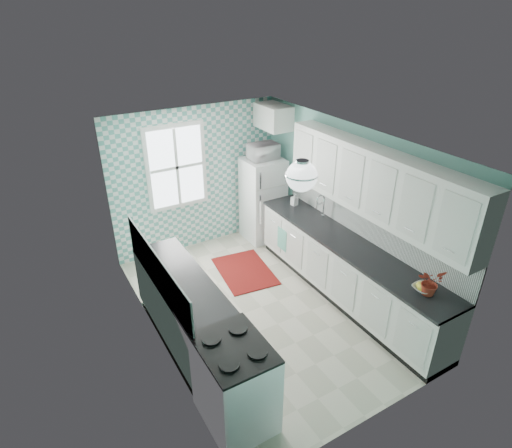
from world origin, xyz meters
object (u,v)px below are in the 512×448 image
potted_plant (430,282)px  microwave (263,151)px  fruit_bowl (424,289)px  ceiling_light (302,176)px  sink (314,220)px  fridge (263,199)px  stove (235,382)px

potted_plant → microwave: 3.63m
fruit_bowl → microwave: (-0.09, 3.52, 0.70)m
ceiling_light → sink: ceiling_light is taller
fridge → microwave: bearing=58.1°
stove → fruit_bowl: stove is taller
ceiling_light → fruit_bowl: (1.20, -0.91, -1.35)m
stove → microwave: microwave is taller
sink → fruit_bowl: (-0.00, -2.12, 0.04)m
ceiling_light → fridge: (1.11, 2.60, -1.55)m
microwave → stove: bearing=55.8°
microwave → potted_plant: bearing=92.6°
fridge → microwave: size_ratio=3.06×
ceiling_light → fruit_bowl: bearing=-37.3°
fridge → fruit_bowl: size_ratio=6.23×
ceiling_light → fruit_bowl: size_ratio=1.42×
fridge → fruit_bowl: fridge is taller
stove → sink: sink is taller
ceiling_light → fruit_bowl: 2.03m
fruit_bowl → microwave: 3.59m
sink → potted_plant: sink is taller
ceiling_light → stove: size_ratio=0.35×
stove → microwave: bearing=54.9°
stove → sink: bearing=37.9°
fruit_bowl → potted_plant: bearing=-90.0°
sink → fruit_bowl: sink is taller
fridge → stove: size_ratio=1.55×
fridge → stove: (-2.31, -3.26, -0.25)m
fridge → sink: (0.09, -1.40, 0.16)m
potted_plant → microwave: microwave is taller
fridge → microwave: (0.00, 0.00, 0.91)m
stove → fruit_bowl: 2.46m
fruit_bowl → microwave: microwave is taller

